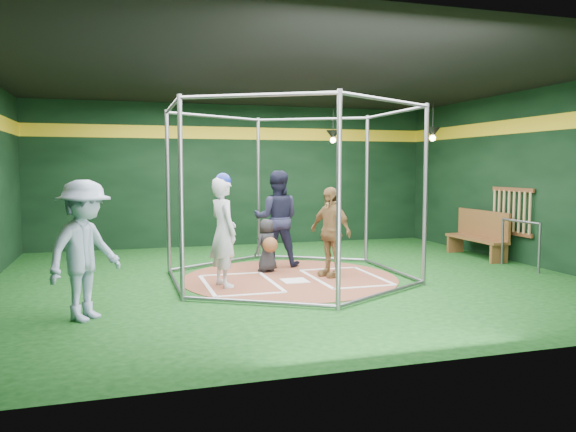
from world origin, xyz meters
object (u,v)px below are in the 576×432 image
object	(u,v)px
visitor_leopard	(330,232)
dugout_bench	(479,233)
batter_figure	(223,230)
umpire	(277,218)

from	to	relation	value
visitor_leopard	dugout_bench	xyz separation A→B (m)	(3.89, 1.11, -0.29)
batter_figure	visitor_leopard	distance (m)	2.00
batter_figure	umpire	distance (m)	2.09
batter_figure	umpire	bearing A→B (deg)	49.91
batter_figure	dugout_bench	bearing A→B (deg)	13.51
umpire	visitor_leopard	bearing A→B (deg)	134.18
visitor_leopard	umpire	xyz separation A→B (m)	(-0.63, 1.30, 0.14)
visitor_leopard	dugout_bench	world-z (taller)	visitor_leopard
batter_figure	dugout_bench	world-z (taller)	batter_figure
dugout_bench	visitor_leopard	bearing A→B (deg)	-164.03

